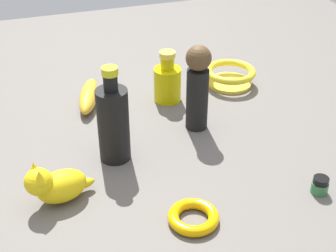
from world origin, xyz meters
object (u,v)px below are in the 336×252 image
bottle_short (167,81)px  nail_polish_jar (320,185)px  cat_figurine (55,184)px  bowl (230,75)px  banana (89,96)px  bottle_tall (113,123)px  bangle (193,217)px  person_figure_adult (198,86)px

bottle_short → nail_polish_jar: bearing=-159.8°
nail_polish_jar → cat_figurine: 0.55m
bowl → banana: size_ratio=0.80×
bottle_short → cat_figurine: bottle_short is taller
bottle_tall → bangle: 0.29m
bottle_tall → person_figure_adult: bottle_tall is taller
banana → bangle: 0.54m
nail_polish_jar → bangle: 0.28m
nail_polish_jar → person_figure_adult: person_figure_adult is taller
bangle → bottle_short: 0.49m
bottle_tall → banana: bottle_tall is taller
banana → bangle: banana is taller
nail_polish_jar → bottle_tall: 0.46m
nail_polish_jar → cat_figurine: (0.15, 0.53, 0.02)m
bowl → bottle_short: bottle_short is taller
person_figure_adult → cat_figurine: size_ratio=1.55×
banana → cat_figurine: size_ratio=1.29×
cat_figurine → nail_polish_jar: bearing=-105.6°
nail_polish_jar → bottle_short: bottle_short is taller
person_figure_adult → bottle_short: person_figure_adult is taller
nail_polish_jar → bottle_tall: bottle_tall is taller
banana → person_figure_adult: size_ratio=0.84×
bottle_tall → cat_figurine: bottle_tall is taller
bangle → bottle_tall: bearing=20.2°
person_figure_adult → bottle_short: (0.16, 0.02, -0.06)m
bowl → cat_figurine: size_ratio=1.03×
person_figure_adult → banana: bearing=48.9°
nail_polish_jar → person_figure_adult: size_ratio=0.17×
bottle_tall → bangle: (-0.26, -0.09, -0.08)m
cat_figurine → bowl: bearing=-56.8°
nail_polish_jar → banana: size_ratio=0.20×
banana → cat_figurine: cat_figurine is taller
nail_polish_jar → person_figure_adult: 0.37m
cat_figurine → banana: bearing=-20.0°
cat_figurine → bottle_tall: bearing=-53.0°
bangle → cat_figurine: 0.28m
bowl → bangle: 0.59m
bowl → person_figure_adult: 0.27m
banana → cat_figurine: 0.41m
nail_polish_jar → bottle_short: (0.48, 0.18, 0.04)m
nail_polish_jar → banana: bearing=36.2°
person_figure_adult → bottle_short: size_ratio=1.54×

